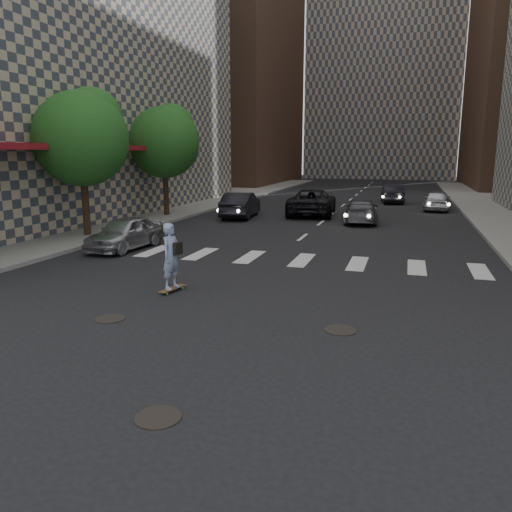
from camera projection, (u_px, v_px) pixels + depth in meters
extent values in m
plane|color=black|center=(163.00, 347.00, 10.06)|extent=(160.00, 160.00, 0.00)
cube|color=gray|center=(105.00, 211.00, 32.90)|extent=(13.00, 80.00, 0.15)
cube|color=tan|center=(21.00, 7.00, 30.11)|extent=(15.00, 33.00, 25.00)
cube|color=black|center=(38.00, 195.00, 22.20)|extent=(0.30, 14.00, 4.00)
cube|color=maroon|center=(50.00, 147.00, 21.55)|extent=(1.60, 14.00, 0.25)
cube|color=brown|center=(216.00, 23.00, 63.22)|extent=(18.00, 24.00, 40.00)
cube|color=#ADA08E|center=(388.00, 22.00, 78.30)|extent=(22.00, 20.00, 48.00)
cylinder|color=#382619|center=(86.00, 204.00, 22.75)|extent=(0.32, 0.32, 2.80)
sphere|color=#244717|center=(81.00, 139.00, 22.16)|extent=(4.20, 4.20, 4.20)
sphere|color=#244717|center=(92.00, 119.00, 22.49)|extent=(2.80, 2.80, 2.80)
cylinder|color=#382619|center=(166.00, 191.00, 30.25)|extent=(0.32, 0.32, 2.80)
sphere|color=#244717|center=(164.00, 143.00, 29.66)|extent=(4.20, 4.20, 4.20)
sphere|color=#244717|center=(171.00, 127.00, 29.98)|extent=(2.80, 2.80, 2.80)
cylinder|color=black|center=(158.00, 417.00, 7.38)|extent=(0.70, 0.70, 0.02)
cylinder|color=black|center=(110.00, 319.00, 11.75)|extent=(0.70, 0.70, 0.02)
cylinder|color=black|center=(340.00, 330.00, 11.00)|extent=(0.70, 0.70, 0.02)
cube|color=brown|center=(172.00, 288.00, 14.08)|extent=(0.44, 1.01, 0.02)
cylinder|color=green|center=(162.00, 293.00, 13.83)|extent=(0.05, 0.07, 0.07)
cylinder|color=green|center=(167.00, 294.00, 13.75)|extent=(0.05, 0.07, 0.07)
cylinder|color=green|center=(178.00, 287.00, 14.43)|extent=(0.05, 0.07, 0.07)
cylinder|color=green|center=(183.00, 288.00, 14.35)|extent=(0.05, 0.07, 0.07)
imported|color=#9BAAE1|center=(171.00, 256.00, 13.89)|extent=(0.57, 0.75, 1.85)
cube|color=black|center=(178.00, 248.00, 13.80)|extent=(0.17, 0.32, 0.35)
imported|color=#A9ABB0|center=(125.00, 233.00, 20.19)|extent=(1.85, 4.02, 1.34)
imported|color=black|center=(241.00, 205.00, 30.09)|extent=(2.09, 4.76, 1.52)
imported|color=#53545A|center=(361.00, 211.00, 27.92)|extent=(2.20, 4.65, 1.31)
imported|color=black|center=(312.00, 202.00, 31.30)|extent=(3.18, 6.08, 1.63)
imported|color=#B9BBC1|center=(437.00, 200.00, 33.76)|extent=(1.94, 4.19, 1.39)
imported|color=black|center=(392.00, 194.00, 38.94)|extent=(1.97, 4.44, 1.42)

